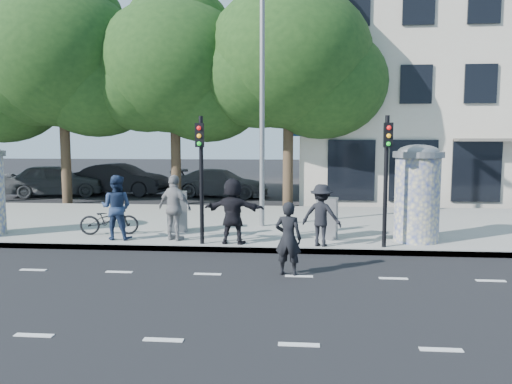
# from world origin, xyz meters

# --- Properties ---
(ground) EXTENTS (120.00, 120.00, 0.00)m
(ground) POSITION_xyz_m (0.00, 0.00, 0.00)
(ground) COLOR black
(ground) RESTS_ON ground
(sidewalk) EXTENTS (40.00, 8.00, 0.15)m
(sidewalk) POSITION_xyz_m (0.00, 7.50, 0.07)
(sidewalk) COLOR gray
(sidewalk) RESTS_ON ground
(curb) EXTENTS (40.00, 0.10, 0.16)m
(curb) POSITION_xyz_m (0.00, 3.55, 0.07)
(curb) COLOR slate
(curb) RESTS_ON ground
(lane_dash_near) EXTENTS (32.00, 0.12, 0.01)m
(lane_dash_near) POSITION_xyz_m (0.00, -2.20, 0.00)
(lane_dash_near) COLOR silver
(lane_dash_near) RESTS_ON ground
(lane_dash_far) EXTENTS (32.00, 0.12, 0.01)m
(lane_dash_far) POSITION_xyz_m (0.00, 1.40, 0.00)
(lane_dash_far) COLOR silver
(lane_dash_far) RESTS_ON ground
(ad_column_right) EXTENTS (1.36, 1.36, 2.65)m
(ad_column_right) POSITION_xyz_m (5.20, 4.70, 1.54)
(ad_column_right) COLOR beige
(ad_column_right) RESTS_ON sidewalk
(traffic_pole_near) EXTENTS (0.22, 0.31, 3.40)m
(traffic_pole_near) POSITION_xyz_m (-0.60, 3.79, 2.23)
(traffic_pole_near) COLOR black
(traffic_pole_near) RESTS_ON sidewalk
(traffic_pole_far) EXTENTS (0.22, 0.31, 3.40)m
(traffic_pole_far) POSITION_xyz_m (4.20, 3.79, 2.23)
(traffic_pole_far) COLOR black
(traffic_pole_far) RESTS_ON sidewalk
(street_lamp) EXTENTS (0.25, 0.93, 8.00)m
(street_lamp) POSITION_xyz_m (0.80, 6.63, 4.79)
(street_lamp) COLOR slate
(street_lamp) RESTS_ON sidewalk
(tree_mid_left) EXTENTS (7.20, 7.20, 9.57)m
(tree_mid_left) POSITION_xyz_m (-8.50, 12.50, 6.50)
(tree_mid_left) COLOR #38281C
(tree_mid_left) RESTS_ON ground
(tree_near_left) EXTENTS (6.80, 6.80, 8.97)m
(tree_near_left) POSITION_xyz_m (-3.50, 12.70, 6.06)
(tree_near_left) COLOR #38281C
(tree_near_left) RESTS_ON ground
(tree_center) EXTENTS (7.00, 7.00, 9.30)m
(tree_center) POSITION_xyz_m (1.50, 12.30, 6.31)
(tree_center) COLOR #38281C
(tree_center) RESTS_ON ground
(building) EXTENTS (20.30, 15.85, 12.00)m
(building) POSITION_xyz_m (12.00, 19.99, 5.99)
(building) COLOR beige
(building) RESTS_ON ground
(ped_c) EXTENTS (0.90, 0.72, 1.80)m
(ped_c) POSITION_xyz_m (-3.09, 4.23, 1.05)
(ped_c) COLOR navy
(ped_c) RESTS_ON sidewalk
(ped_d) EXTENTS (1.19, 0.90, 1.63)m
(ped_d) POSITION_xyz_m (2.57, 3.85, 0.96)
(ped_d) COLOR black
(ped_d) RESTS_ON sidewalk
(ped_e) EXTENTS (1.22, 1.00, 1.82)m
(ped_e) POSITION_xyz_m (-1.43, 4.23, 1.06)
(ped_e) COLOR gray
(ped_e) RESTS_ON sidewalk
(ped_f) EXTENTS (1.69, 0.74, 1.77)m
(ped_f) POSITION_xyz_m (0.23, 3.95, 1.04)
(ped_f) COLOR black
(ped_f) RESTS_ON sidewalk
(man_road) EXTENTS (0.66, 0.51, 1.61)m
(man_road) POSITION_xyz_m (1.76, 1.52, 0.81)
(man_road) COLOR black
(man_road) RESTS_ON ground
(bicycle) EXTENTS (0.88, 1.76, 0.89)m
(bicycle) POSITION_xyz_m (-3.56, 4.86, 0.59)
(bicycle) COLOR black
(bicycle) RESTS_ON sidewalk
(cabinet_left) EXTENTS (0.65, 0.52, 1.22)m
(cabinet_left) POSITION_xyz_m (-1.69, 5.54, 0.76)
(cabinet_left) COLOR slate
(cabinet_left) RESTS_ON sidewalk
(cabinet_right) EXTENTS (0.63, 0.52, 1.16)m
(cabinet_right) POSITION_xyz_m (2.78, 4.85, 0.73)
(cabinet_right) COLOR slate
(cabinet_right) RESTS_ON sidewalk
(car_left) EXTENTS (3.31, 5.21, 1.65)m
(car_left) POSITION_xyz_m (-10.46, 15.31, 0.83)
(car_left) COLOR #4A4D51
(car_left) RESTS_ON ground
(car_mid) EXTENTS (2.30, 5.10, 1.62)m
(car_mid) POSITION_xyz_m (-7.35, 16.21, 0.81)
(car_mid) COLOR black
(car_mid) RESTS_ON ground
(car_right) EXTENTS (2.63, 5.06, 1.40)m
(car_right) POSITION_xyz_m (-1.98, 15.81, 0.70)
(car_right) COLOR #525359
(car_right) RESTS_ON ground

